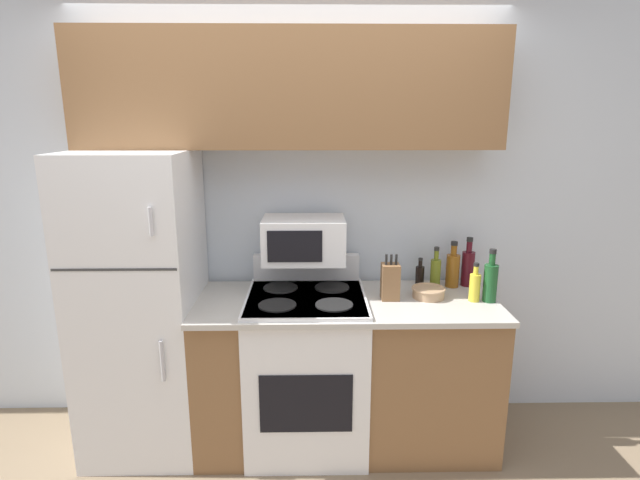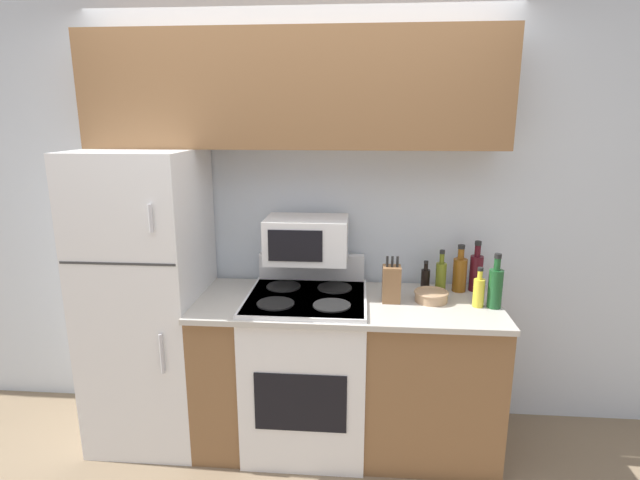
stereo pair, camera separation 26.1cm
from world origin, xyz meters
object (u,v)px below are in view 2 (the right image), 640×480
(bottle_whiskey, at_px, (460,273))
(microwave, at_px, (307,239))
(bottle_wine_red, at_px, (476,271))
(bottle_olive_oil, at_px, (441,276))
(stove, at_px, (307,367))
(bowl, at_px, (431,296))
(bottle_wine_green, at_px, (495,287))
(refrigerator, at_px, (149,298))
(bottle_soy_sauce, at_px, (425,279))
(knife_block, at_px, (391,284))
(bottle_cooking_spray, at_px, (479,291))

(bottle_whiskey, bearing_deg, microwave, -176.06)
(bottle_wine_red, xyz_separation_m, bottle_olive_oil, (-0.21, -0.07, -0.02))
(stove, relative_size, bowl, 5.61)
(bottle_wine_red, height_order, bottle_wine_green, same)
(bowl, distance_m, bottle_olive_oil, 0.17)
(refrigerator, xyz_separation_m, bottle_soy_sauce, (1.61, 0.19, 0.10))
(knife_block, distance_m, bottle_wine_green, 0.55)
(microwave, bearing_deg, bottle_cooking_spray, -11.09)
(bottle_wine_red, distance_m, bottle_wine_green, 0.28)
(bowl, height_order, bottle_wine_red, bottle_wine_red)
(bottle_soy_sauce, bearing_deg, bowl, -86.43)
(bottle_wine_red, bearing_deg, stove, -166.76)
(stove, xyz_separation_m, knife_block, (0.47, 0.00, 0.52))
(bottle_soy_sauce, bearing_deg, bottle_wine_red, 4.03)
(refrigerator, bearing_deg, stove, -1.28)
(microwave, xyz_separation_m, bowl, (0.71, -0.13, -0.28))
(bottle_wine_red, distance_m, bottle_olive_oil, 0.22)
(microwave, xyz_separation_m, bottle_cooking_spray, (0.95, -0.19, -0.22))
(bottle_soy_sauce, relative_size, bottle_olive_oil, 0.69)
(microwave, distance_m, bottle_cooking_spray, 0.99)
(bowl, height_order, bottle_wine_green, bottle_wine_green)
(microwave, bearing_deg, bowl, -10.14)
(stove, height_order, bowl, stove)
(bottle_wine_red, bearing_deg, bottle_whiskey, -169.59)
(bottle_whiskey, bearing_deg, refrigerator, -173.96)
(refrigerator, distance_m, bottle_whiskey, 1.82)
(microwave, xyz_separation_m, bottle_wine_red, (0.99, 0.08, -0.19))
(bottle_soy_sauce, distance_m, bottle_wine_green, 0.42)
(bowl, relative_size, bottle_cooking_spray, 0.87)
(bottle_cooking_spray, xyz_separation_m, bottle_olive_oil, (-0.17, 0.20, 0.02))
(bowl, bearing_deg, bottle_cooking_spray, -13.84)
(bottle_whiskey, height_order, bottle_soy_sauce, bottle_whiskey)
(refrigerator, bearing_deg, bottle_soy_sauce, 6.68)
(microwave, distance_m, bottle_whiskey, 0.92)
(bowl, height_order, bottle_soy_sauce, bottle_soy_sauce)
(stove, height_order, bottle_wine_green, bottle_wine_green)
(refrigerator, relative_size, bottle_wine_red, 5.73)
(bowl, xyz_separation_m, bottle_soy_sauce, (-0.01, 0.19, 0.04))
(knife_block, relative_size, bottle_olive_oil, 1.01)
(microwave, relative_size, bottle_soy_sauce, 2.61)
(refrigerator, bearing_deg, bottle_wine_green, -1.84)
(bottle_cooking_spray, distance_m, bottle_wine_red, 0.27)
(knife_block, xyz_separation_m, bottle_wine_green, (0.55, -0.05, 0.01))
(stove, bearing_deg, bottle_olive_oil, 11.95)
(bottle_wine_red, bearing_deg, knife_block, -155.89)
(stove, bearing_deg, microwave, 94.93)
(microwave, distance_m, bottle_olive_oil, 0.81)
(microwave, relative_size, bowl, 2.46)
(bowl, xyz_separation_m, bottle_olive_oil, (0.07, 0.14, 0.07))
(bottle_whiskey, bearing_deg, bottle_wine_green, -61.36)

